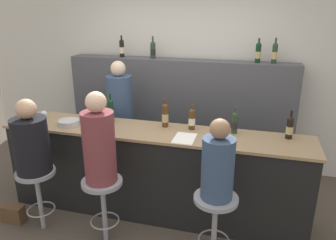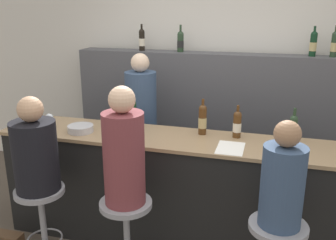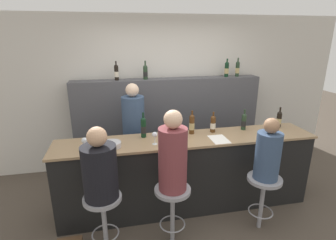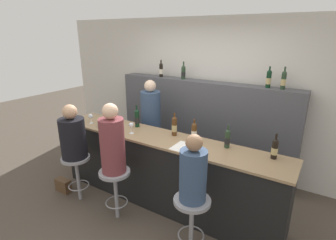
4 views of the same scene
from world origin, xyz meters
name	(u,v)px [view 2 (image 2 of 4)]	position (x,y,z in m)	size (l,w,h in m)	color
wall_back	(216,75)	(0.00, 1.72, 1.30)	(6.40, 0.05, 2.60)	beige
bar_counter	(187,192)	(0.00, 0.27, 0.51)	(3.35, 0.58, 1.01)	black
back_bar_cabinet	(211,122)	(0.00, 1.49, 0.79)	(3.14, 0.28, 1.58)	#4C4C51
wine_bottle_counter_0	(133,114)	(-0.55, 0.42, 1.15)	(0.07, 0.07, 0.33)	black
wine_bottle_counter_1	(203,119)	(0.09, 0.42, 1.15)	(0.07, 0.07, 0.32)	#4C2D14
wine_bottle_counter_2	(237,124)	(0.39, 0.42, 1.13)	(0.07, 0.07, 0.28)	#4C2D14
wine_bottle_counter_3	(293,128)	(0.84, 0.42, 1.13)	(0.07, 0.07, 0.29)	#233823
wine_bottle_backbar_0	(142,39)	(-0.83, 1.49, 1.71)	(0.07, 0.07, 0.30)	black
wine_bottle_backbar_1	(180,41)	(-0.38, 1.49, 1.70)	(0.07, 0.07, 0.30)	#233823
wine_bottle_backbar_2	(313,44)	(1.02, 1.49, 1.71)	(0.07, 0.07, 0.30)	black
wine_bottle_backbar_3	(334,44)	(1.22, 1.49, 1.72)	(0.07, 0.07, 0.31)	#233823
wine_glass_0	(49,118)	(-1.25, 0.16, 1.12)	(0.07, 0.07, 0.15)	silver
wine_glass_1	(133,125)	(-0.44, 0.16, 1.13)	(0.07, 0.07, 0.16)	silver
metal_bowl	(81,129)	(-0.96, 0.18, 1.04)	(0.23, 0.23, 0.06)	#B7B7BC
tasting_menu	(230,148)	(0.37, 0.14, 1.01)	(0.21, 0.30, 0.00)	white
bar_stool_left	(41,205)	(-1.07, -0.33, 0.54)	(0.40, 0.40, 0.69)	gray
guest_seated_left	(35,152)	(-1.07, -0.33, 1.01)	(0.35, 0.35, 0.76)	black
bar_stool_middle	(126,219)	(-0.33, -0.33, 0.54)	(0.40, 0.40, 0.69)	gray
guest_seated_middle	(124,153)	(-0.33, -0.33, 1.08)	(0.30, 0.30, 0.88)	brown
guest_seated_right	(283,182)	(0.77, -0.33, 1.00)	(0.28, 0.28, 0.73)	#334766
bartender	(142,136)	(-0.64, 0.89, 0.76)	(0.32, 0.32, 1.63)	#334766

